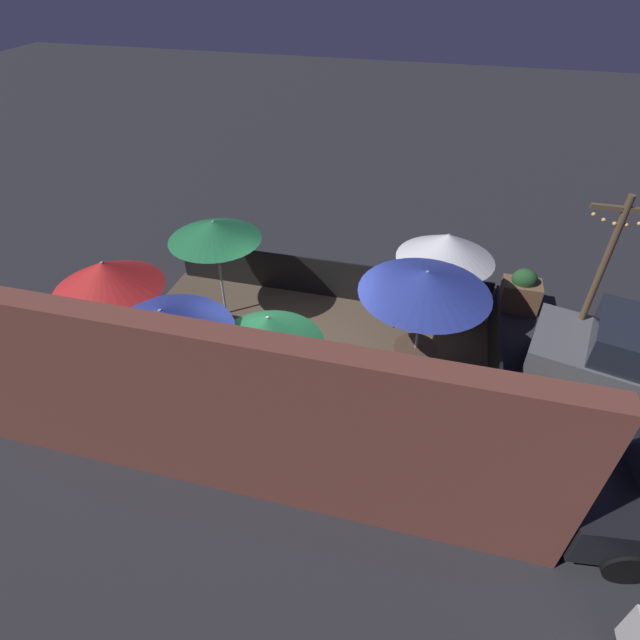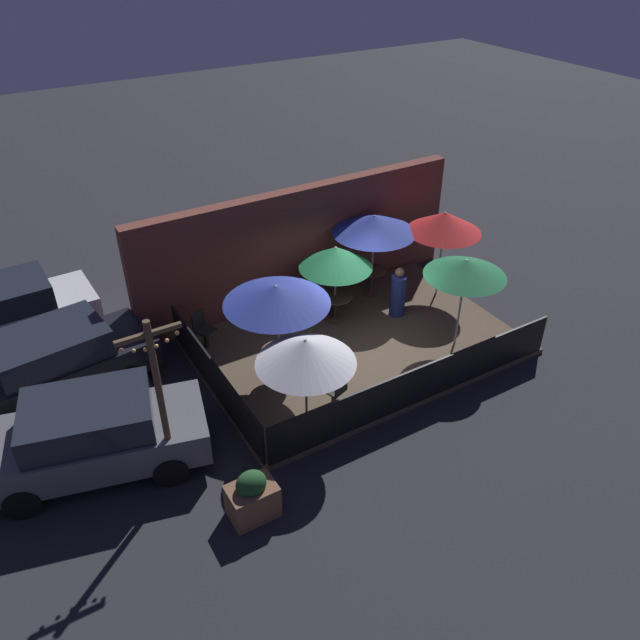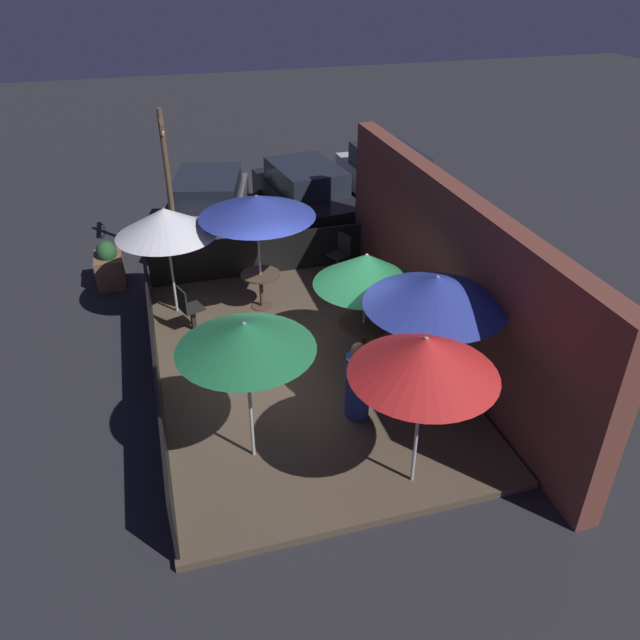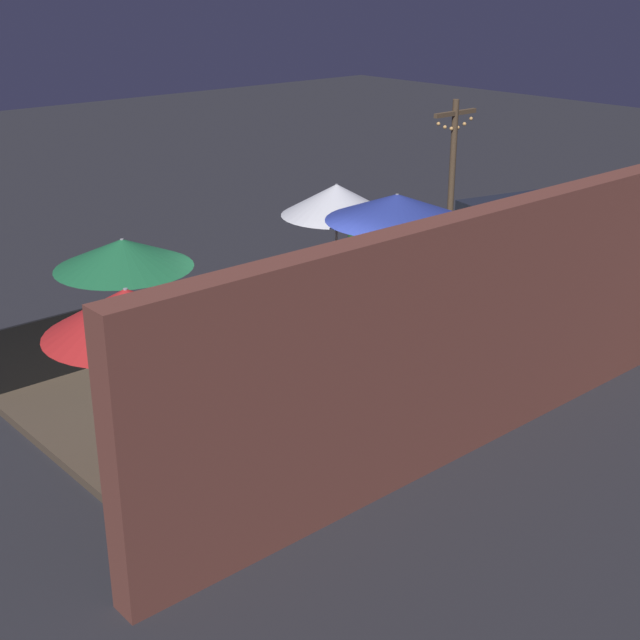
{
  "view_description": "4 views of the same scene",
  "coord_description": "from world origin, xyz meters",
  "px_view_note": "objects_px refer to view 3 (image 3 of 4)",
  "views": [
    {
      "loc": [
        -2.22,
        6.89,
        6.94
      ],
      "look_at": [
        -0.37,
        -0.29,
        1.11
      ],
      "focal_mm": 28.0,
      "sensor_mm": 36.0,
      "label": 1
    },
    {
      "loc": [
        -7.01,
        -10.07,
        9.03
      ],
      "look_at": [
        -0.89,
        0.21,
        0.97
      ],
      "focal_mm": 35.0,
      "sensor_mm": 36.0,
      "label": 2
    },
    {
      "loc": [
        8.9,
        -2.16,
        6.61
      ],
      "look_at": [
        0.59,
        0.21,
        1.34
      ],
      "focal_mm": 35.0,
      "sensor_mm": 36.0,
      "label": 3
    },
    {
      "loc": [
        7.64,
        9.15,
        5.75
      ],
      "look_at": [
        -0.41,
        -0.02,
        0.95
      ],
      "focal_mm": 50.0,
      "sensor_mm": 36.0,
      "label": 4
    }
  ],
  "objects_px": {
    "dining_table_1": "(364,330)",
    "parked_car_1": "(306,194)",
    "patio_umbrella_3": "(165,222)",
    "patio_chair_0": "(189,307)",
    "planter_box": "(109,266)",
    "patio_umbrella_4": "(245,336)",
    "dining_table_2": "(427,373)",
    "patio_umbrella_1": "(366,269)",
    "patio_umbrella_5": "(425,356)",
    "patron_1": "(358,384)",
    "parked_car_0": "(209,206)",
    "patio_chair_1": "(341,253)",
    "patron_0": "(371,297)",
    "light_post": "(168,179)",
    "patio_umbrella_0": "(257,206)",
    "parked_car_2": "(388,177)",
    "dining_table_0": "(261,281)",
    "patio_umbrella_2": "(436,291)"
  },
  "relations": [
    {
      "from": "parked_car_0",
      "to": "patron_1",
      "type": "bearing_deg",
      "value": 23.13
    },
    {
      "from": "patio_umbrella_4",
      "to": "parked_car_0",
      "type": "distance_m",
      "value": 8.54
    },
    {
      "from": "dining_table_0",
      "to": "parked_car_1",
      "type": "height_order",
      "value": "parked_car_1"
    },
    {
      "from": "patio_umbrella_5",
      "to": "dining_table_0",
      "type": "bearing_deg",
      "value": -168.85
    },
    {
      "from": "patio_umbrella_4",
      "to": "dining_table_1",
      "type": "xyz_separation_m",
      "value": [
        -1.95,
        2.38,
        -1.5
      ]
    },
    {
      "from": "patio_chair_0",
      "to": "patron_1",
      "type": "distance_m",
      "value": 3.98
    },
    {
      "from": "patio_umbrella_0",
      "to": "patron_0",
      "type": "bearing_deg",
      "value": 57.45
    },
    {
      "from": "patio_umbrella_3",
      "to": "patio_umbrella_4",
      "type": "xyz_separation_m",
      "value": [
        4.55,
        0.73,
        0.13
      ]
    },
    {
      "from": "patio_umbrella_0",
      "to": "parked_car_2",
      "type": "xyz_separation_m",
      "value": [
        -5.01,
        4.7,
        -1.47
      ]
    },
    {
      "from": "patio_umbrella_3",
      "to": "patio_chair_0",
      "type": "bearing_deg",
      "value": 13.58
    },
    {
      "from": "patron_0",
      "to": "patron_1",
      "type": "xyz_separation_m",
      "value": [
        2.57,
        -1.17,
        0.03
      ]
    },
    {
      "from": "patio_umbrella_4",
      "to": "light_post",
      "type": "height_order",
      "value": "light_post"
    },
    {
      "from": "patio_chair_1",
      "to": "dining_table_0",
      "type": "bearing_deg",
      "value": 0.0
    },
    {
      "from": "patio_umbrella_0",
      "to": "parked_car_1",
      "type": "distance_m",
      "value": 5.01
    },
    {
      "from": "patio_umbrella_1",
      "to": "patio_umbrella_4",
      "type": "distance_m",
      "value": 3.09
    },
    {
      "from": "patio_umbrella_3",
      "to": "parked_car_0",
      "type": "distance_m",
      "value": 4.23
    },
    {
      "from": "patio_chair_0",
      "to": "patio_chair_1",
      "type": "distance_m",
      "value": 3.84
    },
    {
      "from": "patio_umbrella_1",
      "to": "patron_0",
      "type": "xyz_separation_m",
      "value": [
        -1.08,
        0.54,
        -1.2
      ]
    },
    {
      "from": "patron_1",
      "to": "planter_box",
      "type": "distance_m",
      "value": 7.03
    },
    {
      "from": "patio_umbrella_1",
      "to": "dining_table_0",
      "type": "height_order",
      "value": "patio_umbrella_1"
    },
    {
      "from": "patio_umbrella_4",
      "to": "dining_table_2",
      "type": "height_order",
      "value": "patio_umbrella_4"
    },
    {
      "from": "patio_umbrella_3",
      "to": "parked_car_2",
      "type": "bearing_deg",
      "value": 126.34
    },
    {
      "from": "patio_umbrella_0",
      "to": "patio_umbrella_1",
      "type": "distance_m",
      "value": 2.73
    },
    {
      "from": "patio_umbrella_1",
      "to": "dining_table_0",
      "type": "bearing_deg",
      "value": -148.88
    },
    {
      "from": "patio_umbrella_0",
      "to": "patio_umbrella_3",
      "type": "xyz_separation_m",
      "value": [
        -0.29,
        -1.71,
        -0.24
      ]
    },
    {
      "from": "patio_chair_0",
      "to": "planter_box",
      "type": "xyz_separation_m",
      "value": [
        -2.66,
        -1.5,
        -0.18
      ]
    },
    {
      "from": "dining_table_1",
      "to": "parked_car_1",
      "type": "height_order",
      "value": "parked_car_1"
    },
    {
      "from": "patio_chair_0",
      "to": "patio_umbrella_0",
      "type": "bearing_deg",
      "value": -0.0
    },
    {
      "from": "dining_table_1",
      "to": "planter_box",
      "type": "xyz_separation_m",
      "value": [
        -4.43,
        -4.41,
        -0.24
      ]
    },
    {
      "from": "parked_car_2",
      "to": "patio_chair_0",
      "type": "bearing_deg",
      "value": -50.2
    },
    {
      "from": "patio_chair_0",
      "to": "patron_0",
      "type": "bearing_deg",
      "value": -31.1
    },
    {
      "from": "parked_car_1",
      "to": "patio_umbrella_3",
      "type": "bearing_deg",
      "value": -50.74
    },
    {
      "from": "dining_table_1",
      "to": "dining_table_2",
      "type": "relative_size",
      "value": 1.2
    },
    {
      "from": "parked_car_0",
      "to": "patron_0",
      "type": "bearing_deg",
      "value": 38.41
    },
    {
      "from": "patio_umbrella_1",
      "to": "patio_umbrella_3",
      "type": "height_order",
      "value": "patio_umbrella_3"
    },
    {
      "from": "dining_table_1",
      "to": "patron_1",
      "type": "distance_m",
      "value": 1.62
    },
    {
      "from": "patio_umbrella_5",
      "to": "patio_chair_1",
      "type": "relative_size",
      "value": 2.56
    },
    {
      "from": "patio_umbrella_3",
      "to": "patio_chair_1",
      "type": "height_order",
      "value": "patio_umbrella_3"
    },
    {
      "from": "patio_chair_0",
      "to": "planter_box",
      "type": "height_order",
      "value": "patio_chair_0"
    },
    {
      "from": "patio_umbrella_1",
      "to": "patio_umbrella_5",
      "type": "relative_size",
      "value": 0.86
    },
    {
      "from": "patio_umbrella_0",
      "to": "parked_car_0",
      "type": "height_order",
      "value": "patio_umbrella_0"
    },
    {
      "from": "planter_box",
      "to": "patio_chair_1",
      "type": "bearing_deg",
      "value": 77.4
    },
    {
      "from": "patio_umbrella_4",
      "to": "patio_umbrella_5",
      "type": "bearing_deg",
      "value": 61.52
    },
    {
      "from": "patron_1",
      "to": "patio_umbrella_0",
      "type": "bearing_deg",
      "value": 107.06
    },
    {
      "from": "patio_umbrella_2",
      "to": "parked_car_0",
      "type": "xyz_separation_m",
      "value": [
        -7.96,
        -2.45,
        -1.35
      ]
    },
    {
      "from": "patio_chair_1",
      "to": "parked_car_0",
      "type": "relative_size",
      "value": 0.21
    },
    {
      "from": "dining_table_1",
      "to": "light_post",
      "type": "height_order",
      "value": "light_post"
    },
    {
      "from": "patio_chair_1",
      "to": "patron_0",
      "type": "relative_size",
      "value": 0.71
    },
    {
      "from": "dining_table_2",
      "to": "planter_box",
      "type": "xyz_separation_m",
      "value": [
        -5.93,
        -4.96,
        -0.24
      ]
    },
    {
      "from": "patio_umbrella_0",
      "to": "parked_car_0",
      "type": "relative_size",
      "value": 0.54
    }
  ]
}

